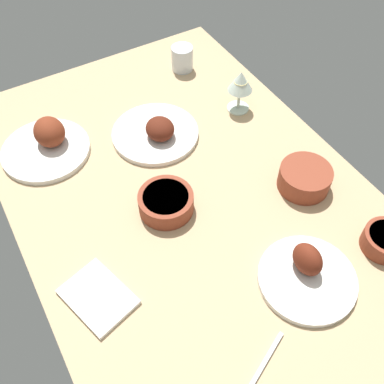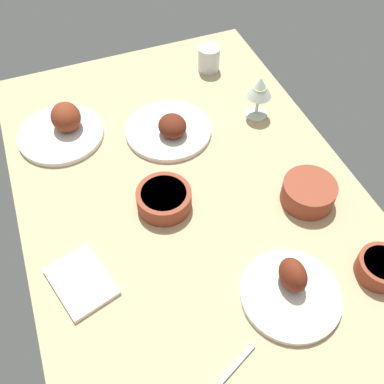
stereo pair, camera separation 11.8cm
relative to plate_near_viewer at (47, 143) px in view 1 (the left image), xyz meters
The scene contains 10 objects.
dining_table 45.76cm from the plate_near_viewer, 36.69° to the left, with size 140.00×90.00×4.00cm, color tan.
plate_near_viewer is the anchor object (origin of this frame).
plate_center_main 31.84cm from the plate_near_viewer, 68.99° to the left, with size 26.00×26.00×7.57cm.
plate_far_side 80.43cm from the plate_near_viewer, 28.18° to the left, with size 23.07×23.07×9.21cm.
bowl_cream 73.63cm from the plate_near_viewer, 48.71° to the left, with size 14.12×14.12×6.26cm.
bowl_potatoes 41.57cm from the plate_near_viewer, 27.76° to the left, with size 14.45×14.45×5.34cm.
wine_glass 59.83cm from the plate_near_viewer, 77.17° to the left, with size 7.60×7.60×14.00cm.
water_tumbler 54.81cm from the plate_near_viewer, 104.72° to the left, with size 7.34×7.34×8.44cm, color silver.
folded_napkin 51.36cm from the plate_near_viewer, ahead, with size 16.09×11.86×1.20cm, color white.
fork_loose 84.16cm from the plate_near_viewer, 11.68° to the left, with size 17.04×0.90×0.80cm, color silver.
Camera 1 is at (63.16, -37.16, 98.49)cm, focal length 41.52 mm.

